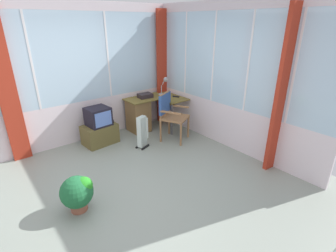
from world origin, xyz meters
TOP-DOWN VIEW (x-y plane):
  - ground at (0.00, 0.00)m, footprint 5.21×4.89m
  - north_window_panel at (-0.00, 1.97)m, footprint 4.21×0.07m
  - east_window_panel at (2.14, 0.00)m, footprint 0.07×3.89m
  - curtain_north_left at (-1.16, 1.89)m, footprint 0.29×0.07m
  - curtain_corner at (2.01, 1.84)m, footprint 0.29×0.07m
  - curtain_east_far at (2.06, -1.07)m, footprint 0.30×0.09m
  - desk at (1.22, 1.64)m, footprint 1.15×0.96m
  - desk_lamp at (1.90, 1.60)m, footprint 0.23×0.19m
  - tv_remote at (1.95, 1.28)m, footprint 0.11×0.15m
  - paper_tray at (1.38, 1.68)m, footprint 0.32×0.25m
  - wooden_armchair at (1.43, 0.89)m, footprint 0.65×0.65m
  - tv_on_stand at (0.21, 1.58)m, footprint 0.68×0.50m
  - space_heater at (0.79, 0.91)m, footprint 0.29×0.24m
  - potted_plant at (-0.86, -0.09)m, footprint 0.42×0.42m

SIDE VIEW (x-z plane):
  - ground at x=0.00m, z-range -0.06..0.00m
  - potted_plant at x=-0.86m, z-range 0.03..0.52m
  - space_heater at x=0.79m, z-range 0.01..0.64m
  - tv_on_stand at x=0.21m, z-range -0.04..0.71m
  - desk at x=1.22m, z-range 0.03..0.76m
  - wooden_armchair at x=1.43m, z-range 0.14..1.12m
  - tv_remote at x=1.95m, z-range 0.73..0.75m
  - paper_tray at x=1.38m, z-range 0.73..0.82m
  - desk_lamp at x=1.90m, z-range 0.79..1.20m
  - curtain_north_left at x=-1.16m, z-range 0.00..2.55m
  - curtain_corner at x=2.01m, z-range 0.00..2.55m
  - curtain_east_far at x=2.06m, z-range 0.00..2.55m
  - north_window_panel at x=0.00m, z-range 0.00..2.65m
  - east_window_panel at x=2.14m, z-range 0.00..2.66m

